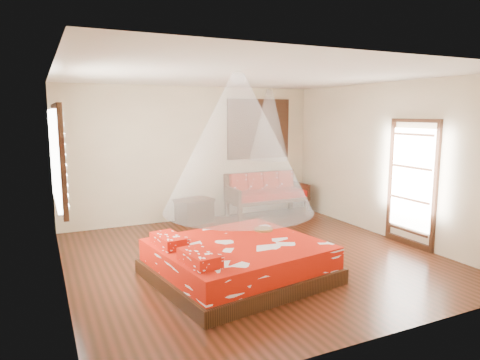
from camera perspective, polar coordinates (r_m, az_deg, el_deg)
name	(u,v)px	position (r m, az deg, el deg)	size (l,w,h in m)	color
room	(253,169)	(6.56, 1.71, 1.45)	(5.54, 5.54, 2.84)	black
bed	(237,261)	(5.96, -0.41, -10.71)	(2.48, 2.31, 0.65)	black
daybed	(265,192)	(9.49, 3.41, -1.61)	(1.76, 0.78, 0.94)	black
storage_chest	(194,210)	(8.95, -6.10, -4.06)	(0.82, 0.69, 0.49)	black
shutter_panel	(259,129)	(9.63, 2.51, 6.81)	(1.52, 0.06, 1.32)	black
window_left	(60,156)	(6.02, -22.90, 2.95)	(0.10, 1.74, 1.34)	black
glazed_door	(412,184)	(7.78, 21.92, -0.47)	(0.08, 1.02, 2.16)	black
wine_tray	(263,226)	(6.49, 3.15, -6.21)	(0.28, 0.28, 0.22)	brown
mosquito_net_main	(238,144)	(5.64, -0.25, 4.82)	(2.01, 2.01, 1.80)	white
mosquito_net_daybed	(269,125)	(9.22, 3.89, 7.33)	(0.84, 0.84, 1.50)	white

